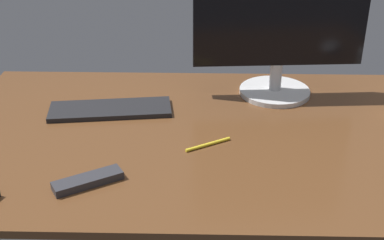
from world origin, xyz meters
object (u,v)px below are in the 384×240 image
object	(u,v)px
tv_remote	(88,181)
pen	(206,144)
monitor	(281,12)
keyboard	(110,109)

from	to	relation	value
tv_remote	pen	xyz separation A→B (cm)	(27.19, 18.06, -0.53)
monitor	tv_remote	world-z (taller)	monitor
monitor	pen	distance (cm)	46.82
monitor	keyboard	distance (cm)	57.16
keyboard	pen	distance (cm)	33.91
keyboard	tv_remote	xyz separation A→B (cm)	(0.83, -37.15, 0.25)
monitor	pen	size ratio (longest dim) A/B	3.92
monitor	pen	bearing A→B (deg)	-127.10
pen	tv_remote	bearing A→B (deg)	-176.76
tv_remote	pen	world-z (taller)	tv_remote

